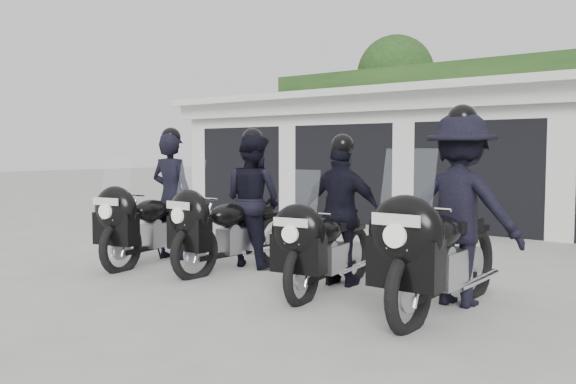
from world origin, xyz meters
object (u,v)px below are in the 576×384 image
Objects in this scene: police_bike_d at (453,219)px; police_bike_c at (336,221)px; police_bike_b at (243,207)px; police_bike_a at (158,207)px.

police_bike_c is at bearing 178.76° from police_bike_d.
police_bike_b is 3.16m from police_bike_d.
police_bike_b reaches higher than police_bike_c.
police_bike_d reaches higher than police_bike_b.
police_bike_b is 0.92× the size of police_bike_d.
police_bike_b is 1.71m from police_bike_c.
police_bike_a is 4.43m from police_bike_d.
police_bike_d reaches higher than police_bike_c.
police_bike_a is 1.07× the size of police_bike_c.
police_bike_c is (1.70, -0.22, -0.05)m from police_bike_b.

